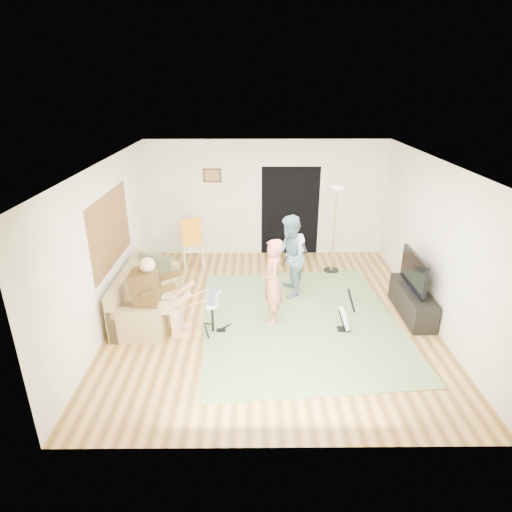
{
  "coord_description": "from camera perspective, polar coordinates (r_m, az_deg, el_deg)",
  "views": [
    {
      "loc": [
        -0.33,
        -6.69,
        3.88
      ],
      "look_at": [
        -0.27,
        0.3,
        1.02
      ],
      "focal_mm": 30.0,
      "sensor_mm": 36.0,
      "label": 1
    }
  ],
  "objects": [
    {
      "name": "walls",
      "position": [
        7.16,
        2.22,
        1.55
      ],
      "size": [
        5.5,
        6.0,
        2.7
      ],
      "primitive_type": null,
      "color": "white",
      "rests_on": "floor"
    },
    {
      "name": "television",
      "position": [
        7.86,
        20.32,
        -1.89
      ],
      "size": [
        0.06,
        1.09,
        0.61
      ],
      "primitive_type": "cube",
      "color": "black",
      "rests_on": "tv_cabinet"
    },
    {
      "name": "floor",
      "position": [
        7.74,
        2.07,
        -7.84
      ],
      "size": [
        6.0,
        6.0,
        0.0
      ],
      "primitive_type": "plane",
      "color": "brown",
      "rests_on": "ground"
    },
    {
      "name": "tv_cabinet",
      "position": [
        8.13,
        20.09,
        -5.75
      ],
      "size": [
        0.4,
        1.4,
        0.5
      ],
      "primitive_type": "cube",
      "color": "black",
      "rests_on": "floor"
    },
    {
      "name": "picture_frame",
      "position": [
        9.92,
        -5.87,
        10.65
      ],
      "size": [
        0.42,
        0.03,
        0.32
      ],
      "primitive_type": "cube",
      "color": "#3F2314",
      "rests_on": "walls"
    },
    {
      "name": "guitar_held",
      "position": [
        8.03,
        5.97,
        1.8
      ],
      "size": [
        0.13,
        0.6,
        0.26
      ],
      "primitive_type": null,
      "rotation": [
        0.0,
        0.0,
        0.02
      ],
      "color": "silver",
      "rests_on": "guitarist"
    },
    {
      "name": "drum_kit",
      "position": [
        7.14,
        -5.83,
        -8.01
      ],
      "size": [
        0.37,
        0.65,
        0.67
      ],
      "color": "black",
      "rests_on": "floor"
    },
    {
      "name": "window_blinds",
      "position": [
        7.66,
        -18.83,
        3.33
      ],
      "size": [
        0.0,
        2.05,
        2.05
      ],
      "primitive_type": "plane",
      "rotation": [
        1.57,
        0.0,
        1.57
      ],
      "color": "brown",
      "rests_on": "walls"
    },
    {
      "name": "doorway",
      "position": [
        10.12,
        4.57,
        5.96
      ],
      "size": [
        2.1,
        0.0,
        2.1
      ],
      "primitive_type": "plane",
      "rotation": [
        1.57,
        0.0,
        0.0
      ],
      "color": "black",
      "rests_on": "walls"
    },
    {
      "name": "torchiere_lamp",
      "position": [
        9.13,
        10.5,
        5.42
      ],
      "size": [
        0.34,
        0.34,
        1.88
      ],
      "color": "black",
      "rests_on": "floor"
    },
    {
      "name": "drummer",
      "position": [
        7.17,
        -12.91,
        -6.29
      ],
      "size": [
        0.87,
        0.49,
        1.35
      ],
      "color": "#4A3415",
      "rests_on": "sofa"
    },
    {
      "name": "guitar_spare",
      "position": [
        7.33,
        11.77,
        -8.19
      ],
      "size": [
        0.28,
        0.25,
        0.78
      ],
      "color": "black",
      "rests_on": "floor"
    },
    {
      "name": "sofa",
      "position": [
        7.93,
        -14.78,
        -5.58
      ],
      "size": [
        0.84,
        2.04,
        0.82
      ],
      "color": "#9C814E",
      "rests_on": "floor"
    },
    {
      "name": "dining_chair",
      "position": [
        9.54,
        -8.31,
        0.58
      ],
      "size": [
        0.55,
        0.58,
        1.1
      ],
      "rotation": [
        0.0,
        0.0,
        0.2
      ],
      "color": "#D2B688",
      "rests_on": "floor"
    },
    {
      "name": "guitarist",
      "position": [
        8.12,
        4.49,
        -0.1
      ],
      "size": [
        0.62,
        0.79,
        1.6
      ],
      "primitive_type": "imported",
      "rotation": [
        0.0,
        0.0,
        -1.55
      ],
      "color": "#698A9A",
      "rests_on": "floor"
    },
    {
      "name": "area_rug",
      "position": [
        7.6,
        5.81,
        -8.5
      ],
      "size": [
        3.65,
        4.2,
        0.02
      ],
      "primitive_type": "cube",
      "rotation": [
        0.0,
        0.0,
        0.08
      ],
      "color": "#627A4A",
      "rests_on": "floor"
    },
    {
      "name": "microphone",
      "position": [
        7.07,
        3.82,
        -0.73
      ],
      "size": [
        0.06,
        0.06,
        0.24
      ],
      "primitive_type": null,
      "color": "black",
      "rests_on": "singer"
    },
    {
      "name": "ceiling",
      "position": [
        6.8,
        2.39,
        12.25
      ],
      "size": [
        6.0,
        6.0,
        0.0
      ],
      "primitive_type": "plane",
      "rotation": [
        3.14,
        0.0,
        0.0
      ],
      "color": "white",
      "rests_on": "walls"
    },
    {
      "name": "singer",
      "position": [
        7.21,
        2.16,
        -3.45
      ],
      "size": [
        0.4,
        0.57,
        1.51
      ],
      "primitive_type": "imported",
      "rotation": [
        0.0,
        0.0,
        -1.5
      ],
      "color": "#D46B5C",
      "rests_on": "floor"
    }
  ]
}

